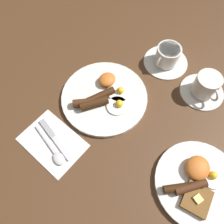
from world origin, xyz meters
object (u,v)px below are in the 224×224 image
object	(u,v)px
breakfast_plate_near	(104,97)
knife	(54,137)
teacup_far	(205,87)
spoon	(56,154)
breakfast_plate_far	(198,182)
teacup_near	(167,57)

from	to	relation	value
breakfast_plate_near	knife	world-z (taller)	breakfast_plate_near
teacup_far	spoon	size ratio (longest dim) A/B	0.95
knife	spoon	xyz separation A→B (m)	(0.03, 0.05, 0.00)
breakfast_plate_far	teacup_near	distance (m)	0.43
breakfast_plate_far	teacup_near	world-z (taller)	teacup_near
teacup_far	spoon	bearing A→B (deg)	-22.53
breakfast_plate_far	teacup_near	xyz separation A→B (m)	(-0.29, -0.32, 0.02)
teacup_far	breakfast_plate_near	bearing A→B (deg)	-43.23
teacup_near	spoon	world-z (taller)	teacup_near
breakfast_plate_far	teacup_near	bearing A→B (deg)	-132.12
breakfast_plate_near	breakfast_plate_far	bearing A→B (deg)	86.19
breakfast_plate_near	spoon	size ratio (longest dim) A/B	1.84
teacup_far	knife	size ratio (longest dim) A/B	0.91
spoon	knife	bearing A→B (deg)	155.32
breakfast_plate_near	teacup_far	distance (m)	0.34
breakfast_plate_near	teacup_near	distance (m)	0.27
knife	spoon	world-z (taller)	spoon
knife	teacup_far	bearing A→B (deg)	69.58
teacup_near	spoon	bearing A→B (deg)	-3.49
teacup_near	teacup_far	distance (m)	0.17
knife	teacup_near	bearing A→B (deg)	88.93
breakfast_plate_near	teacup_near	world-z (taller)	teacup_near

